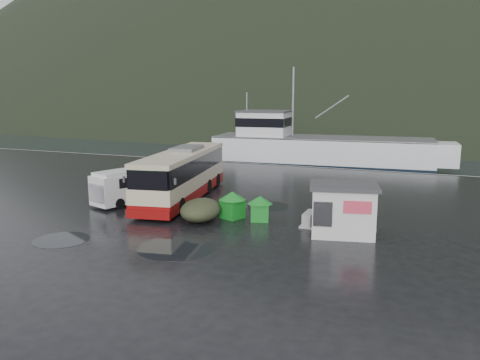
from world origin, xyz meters
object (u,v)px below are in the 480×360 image
at_px(coach_bus, 183,199).
at_px(dome_tent, 201,220).
at_px(jersey_barrier_b, 309,225).
at_px(jersey_barrier_a, 365,234).
at_px(waste_bin_left, 260,220).
at_px(ticket_kiosk, 342,235).
at_px(white_van, 133,202).
at_px(waste_bin_right, 232,218).
at_px(fishing_trawler, 320,156).

relative_size(coach_bus, dome_tent, 3.94).
bearing_deg(jersey_barrier_b, jersey_barrier_a, -10.11).
height_order(waste_bin_left, ticket_kiosk, ticket_kiosk).
bearing_deg(waste_bin_left, coach_bus, 153.85).
relative_size(waste_bin_left, dome_tent, 0.45).
height_order(ticket_kiosk, jersey_barrier_a, ticket_kiosk).
height_order(white_van, dome_tent, white_van).
distance_m(coach_bus, waste_bin_left, 7.45).
distance_m(dome_tent, jersey_barrier_a, 9.01).
height_order(coach_bus, jersey_barrier_a, coach_bus).
height_order(waste_bin_right, fishing_trawler, fishing_trawler).
xyz_separation_m(white_van, fishing_trawler, (6.48, 27.66, 0.00)).
bearing_deg(coach_bus, waste_bin_left, -36.34).
bearing_deg(fishing_trawler, jersey_barrier_a, -77.55).
bearing_deg(coach_bus, jersey_barrier_b, -28.95).
relative_size(ticket_kiosk, fishing_trawler, 0.12).
distance_m(dome_tent, fishing_trawler, 29.93).
xyz_separation_m(jersey_barrier_a, jersey_barrier_b, (-3.05, 0.54, 0.00)).
bearing_deg(dome_tent, waste_bin_right, 38.43).
xyz_separation_m(waste_bin_right, ticket_kiosk, (6.42, -0.88, 0.00)).
distance_m(jersey_barrier_b, fishing_trawler, 29.20).
xyz_separation_m(waste_bin_right, jersey_barrier_b, (4.48, 0.13, 0.00)).
xyz_separation_m(coach_bus, waste_bin_left, (6.69, -3.28, 0.00)).
height_order(coach_bus, dome_tent, coach_bus).
relative_size(coach_bus, waste_bin_right, 7.89).
height_order(white_van, ticket_kiosk, ticket_kiosk).
height_order(waste_bin_right, jersey_barrier_a, waste_bin_right).
relative_size(waste_bin_right, dome_tent, 0.50).
xyz_separation_m(white_van, jersey_barrier_a, (15.13, -1.55, 0.00)).
bearing_deg(waste_bin_left, white_van, 173.50).
xyz_separation_m(waste_bin_left, jersey_barrier_b, (2.83, 0.05, 0.00)).
relative_size(jersey_barrier_b, fishing_trawler, 0.05).
bearing_deg(dome_tent, jersey_barrier_b, 12.14).
height_order(dome_tent, jersey_barrier_a, dome_tent).
height_order(ticket_kiosk, fishing_trawler, fishing_trawler).
xyz_separation_m(white_van, waste_bin_left, (9.25, -1.05, 0.00)).
bearing_deg(jersey_barrier_a, white_van, 174.16).
xyz_separation_m(dome_tent, fishing_trawler, (0.32, 29.93, 0.00)).
relative_size(ticket_kiosk, jersey_barrier_a, 2.14).
xyz_separation_m(waste_bin_right, jersey_barrier_a, (7.53, -0.42, 0.00)).
relative_size(dome_tent, ticket_kiosk, 0.93).
distance_m(white_van, jersey_barrier_b, 12.12).
distance_m(dome_tent, jersey_barrier_b, 6.06).
xyz_separation_m(coach_bus, waste_bin_right, (5.04, -3.36, 0.00)).
bearing_deg(jersey_barrier_b, waste_bin_left, -178.96).
relative_size(white_van, waste_bin_left, 3.79).
relative_size(waste_bin_left, jersey_barrier_b, 0.94).
bearing_deg(white_van, dome_tent, -1.68).
distance_m(jersey_barrier_a, jersey_barrier_b, 3.10).
relative_size(white_van, jersey_barrier_a, 3.44).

